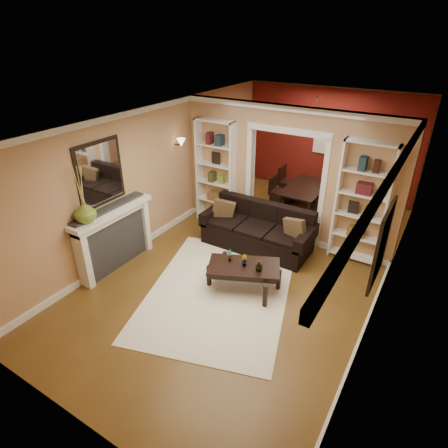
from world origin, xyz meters
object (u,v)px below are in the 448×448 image
Objects in this scene: sofa at (257,228)px; coffee_table at (244,276)px; bookshelf_right at (361,204)px; fireplace at (116,239)px; bookshelf_left at (216,173)px; dining_table at (306,197)px.

sofa is 1.40m from coffee_table.
fireplace is (-3.64, -2.53, -0.57)m from bookshelf_right.
dining_table is (1.51, 1.70, -0.88)m from bookshelf_left.
bookshelf_left is 2.44m from dining_table.
fireplace is (-0.54, -2.53, -0.57)m from bookshelf_left.
sofa is 1.99m from bookshelf_right.
coffee_table is 3.61m from dining_table.
dining_table is at bearing 69.42° from coffee_table.
dining_table is (-0.25, 3.60, 0.05)m from coffee_table.
bookshelf_left is (-1.33, 0.58, 0.72)m from sofa.
fireplace is at bearing -102.05° from bookshelf_left.
coffee_table is 0.52× the size of bookshelf_right.
coffee_table is 2.41m from fireplace.
dining_table is at bearing 64.14° from fireplace.
fireplace is 4.71m from dining_table.
bookshelf_right is (3.10, 0.00, 0.00)m from bookshelf_left.
dining_table is at bearing 133.11° from bookshelf_right.
coffee_table is 0.76× the size of dining_table.
sofa is at bearing 83.34° from coffee_table.
fireplace reaches higher than sofa.
fireplace is at bearing -133.84° from sofa.
coffee_table is at bearing -47.21° from bookshelf_left.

